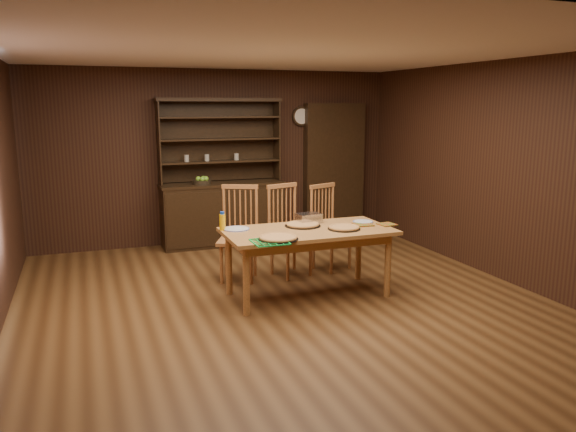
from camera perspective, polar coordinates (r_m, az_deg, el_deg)
name	(u,v)px	position (r m, az deg, el deg)	size (l,w,h in m)	color
floor	(285,303)	(6.06, -0.31, -8.81)	(6.00, 6.00, 0.00)	brown
room_shell	(285,155)	(5.72, -0.33, 6.21)	(6.00, 6.00, 6.00)	white
china_hutch	(222,205)	(8.47, -6.70, 1.08)	(1.84, 0.52, 2.17)	black
doorway	(334,169)	(9.16, 4.68, 4.76)	(1.00, 0.18, 2.10)	black
wall_clock	(301,116)	(8.94, 1.36, 10.10)	(0.30, 0.05, 0.30)	black
dining_table	(308,237)	(6.11, 2.04, -2.14)	(1.82, 0.91, 0.75)	#C78445
chair_left	(239,229)	(6.79, -4.98, -1.36)	(0.61, 0.60, 1.13)	#B66F3E
chair_center	(287,227)	(6.93, -0.10, -1.10)	(0.57, 0.55, 1.12)	#B66F3E
chair_right	(327,224)	(7.21, 4.03, -0.82)	(0.57, 0.56, 1.09)	#B66F3E
pizza_left	(278,238)	(5.63, -1.00, -2.23)	(0.41, 0.41, 0.04)	black
pizza_right	(344,228)	(6.12, 5.72, -1.19)	(0.36, 0.36, 0.04)	black
pizza_center	(303,225)	(6.25, 1.50, -0.88)	(0.40, 0.40, 0.04)	black
cooling_rack	(270,242)	(5.52, -1.87, -2.62)	(0.33, 0.33, 0.01)	green
plate_left	(236,229)	(6.10, -5.26, -1.31)	(0.28, 0.28, 0.02)	silver
plate_right	(363,222)	(6.50, 7.61, -0.58)	(0.23, 0.23, 0.02)	silver
foil_dish	(309,218)	(6.43, 2.11, -0.21)	(0.27, 0.19, 0.11)	white
juice_bottle	(222,222)	(6.06, -6.68, -0.58)	(0.06, 0.06, 0.21)	#FFBA0D
pot_holder_a	(387,224)	(6.40, 10.01, -0.85)	(0.18, 0.18, 0.01)	red
pot_holder_b	(363,225)	(6.35, 7.63, -0.86)	(0.20, 0.20, 0.01)	red
fruit_bowl	(202,181)	(8.28, -8.74, 3.51)	(0.28, 0.28, 0.12)	black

